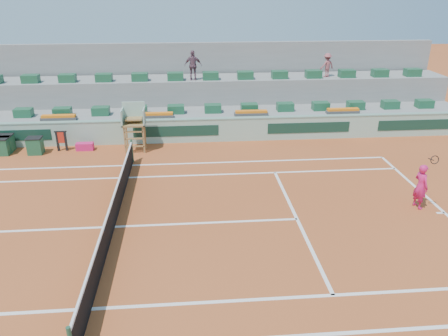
{
  "coord_description": "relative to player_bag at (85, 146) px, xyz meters",
  "views": [
    {
      "loc": [
        2.68,
        -13.28,
        7.79
      ],
      "look_at": [
        4.0,
        2.5,
        1.0
      ],
      "focal_mm": 35.0,
      "sensor_mm": 36.0,
      "label": 1
    }
  ],
  "objects": [
    {
      "name": "tennis_net",
      "position": [
        2.55,
        -7.7,
        0.34
      ],
      "size": [
        0.1,
        11.97,
        1.1
      ],
      "color": "black",
      "rests_on": "ground"
    },
    {
      "name": "drink_cooler_a",
      "position": [
        -2.28,
        -0.33,
        0.24
      ],
      "size": [
        0.72,
        0.62,
        0.84
      ],
      "color": "#194D30",
      "rests_on": "ground"
    },
    {
      "name": "towel_rack",
      "position": [
        -1.09,
        -0.01,
        0.42
      ],
      "size": [
        0.6,
        0.1,
        1.03
      ],
      "color": "black",
      "rests_on": "ground"
    },
    {
      "name": "player_bag",
      "position": [
        0.0,
        0.0,
        0.0
      ],
      "size": [
        0.84,
        0.37,
        0.37
      ],
      "primitive_type": "cube",
      "color": "#D41B65",
      "rests_on": "ground"
    },
    {
      "name": "seating_tier_lower",
      "position": [
        2.55,
        3.0,
        0.41
      ],
      "size": [
        36.0,
        4.0,
        1.2
      ],
      "primitive_type": "cube",
      "color": "gray",
      "rests_on": "ground"
    },
    {
      "name": "advertising_hoarding",
      "position": [
        2.58,
        0.8,
        0.45
      ],
      "size": [
        36.0,
        0.34,
        1.26
      ],
      "color": "#92B8A5",
      "rests_on": "ground"
    },
    {
      "name": "flower_planters",
      "position": [
        1.05,
        1.3,
        1.15
      ],
      "size": [
        26.8,
        0.36,
        0.28
      ],
      "color": "#454545",
      "rests_on": "seating_tier_lower"
    },
    {
      "name": "seat_row_lower",
      "position": [
        2.55,
        2.1,
        1.23
      ],
      "size": [
        32.9,
        0.6,
        0.44
      ],
      "color": "#1B5133",
      "rests_on": "seating_tier_lower"
    },
    {
      "name": "drink_cooler_c",
      "position": [
        -3.9,
        0.15,
        0.24
      ],
      "size": [
        0.84,
        0.73,
        0.84
      ],
      "color": "#194D30",
      "rests_on": "ground"
    },
    {
      "name": "drink_cooler_b",
      "position": [
        -3.92,
        -0.25,
        0.24
      ],
      "size": [
        0.83,
        0.72,
        0.84
      ],
      "color": "#194D30",
      "rests_on": "ground"
    },
    {
      "name": "court_lines",
      "position": [
        2.55,
        -7.7,
        -0.18
      ],
      "size": [
        23.89,
        11.09,
        0.01
      ],
      "color": "white",
      "rests_on": "ground"
    },
    {
      "name": "spectator_right",
      "position": [
        13.39,
        4.21,
        3.1
      ],
      "size": [
        1.01,
        0.8,
        1.37
      ],
      "primitive_type": "imported",
      "rotation": [
        0.0,
        0.0,
        3.52
      ],
      "color": "#974B50",
      "rests_on": "seating_tier_upper"
    },
    {
      "name": "seating_tier_upper",
      "position": [
        2.55,
        4.6,
        1.11
      ],
      "size": [
        36.0,
        2.4,
        2.6
      ],
      "primitive_type": "cube",
      "color": "gray",
      "rests_on": "ground"
    },
    {
      "name": "umpire_chair",
      "position": [
        2.55,
        -0.2,
        1.36
      ],
      "size": [
        1.1,
        0.9,
        2.4
      ],
      "color": "olive",
      "rests_on": "ground"
    },
    {
      "name": "seat_row_upper",
      "position": [
        2.55,
        4.0,
        2.63
      ],
      "size": [
        32.9,
        0.6,
        0.44
      ],
      "color": "#1B5133",
      "rests_on": "seating_tier_upper"
    },
    {
      "name": "ground",
      "position": [
        2.55,
        -7.7,
        -0.19
      ],
      "size": [
        90.0,
        90.0,
        0.0
      ],
      "primitive_type": "plane",
      "color": "#9B441E",
      "rests_on": "ground"
    },
    {
      "name": "tennis_player",
      "position": [
        13.65,
        -7.18,
        0.68
      ],
      "size": [
        0.55,
        0.92,
        2.28
      ],
      "color": "#D41B65",
      "rests_on": "ground"
    },
    {
      "name": "spectator_mid",
      "position": [
        5.57,
        3.94,
        3.24
      ],
      "size": [
        0.99,
        0.45,
        1.66
      ],
      "primitive_type": "imported",
      "rotation": [
        0.0,
        0.0,
        3.09
      ],
      "color": "#6A4656",
      "rests_on": "seating_tier_upper"
    },
    {
      "name": "stadium_back_wall",
      "position": [
        2.55,
        6.2,
        2.01
      ],
      "size": [
        36.0,
        0.4,
        4.4
      ],
      "primitive_type": "cube",
      "color": "gray",
      "rests_on": "ground"
    }
  ]
}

